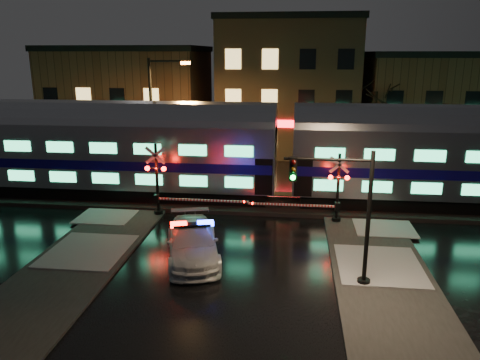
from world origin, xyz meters
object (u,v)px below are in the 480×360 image
(police_car, at_px, (193,242))
(crossing_signal_left, at_px, (163,187))
(streetlight, at_px, (156,113))
(traffic_light, at_px, (346,216))
(crossing_signal_right, at_px, (331,195))

(police_car, relative_size, crossing_signal_left, 0.99)
(crossing_signal_left, xyz_separation_m, streetlight, (-2.27, 6.69, 3.24))
(crossing_signal_left, distance_m, streetlight, 7.77)
(police_car, xyz_separation_m, traffic_light, (6.37, -1.72, 2.09))
(police_car, height_order, traffic_light, traffic_light)
(crossing_signal_left, bearing_deg, traffic_light, -37.43)
(streetlight, bearing_deg, traffic_light, -50.18)
(crossing_signal_right, relative_size, traffic_light, 0.99)
(crossing_signal_right, height_order, crossing_signal_left, crossing_signal_left)
(crossing_signal_left, distance_m, traffic_light, 11.60)
(streetlight, bearing_deg, crossing_signal_right, -30.43)
(crossing_signal_left, relative_size, traffic_light, 1.07)
(police_car, xyz_separation_m, crossing_signal_left, (-2.79, 5.29, 0.91))
(police_car, distance_m, crossing_signal_right, 8.30)
(crossing_signal_right, relative_size, crossing_signal_left, 0.93)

